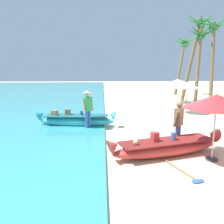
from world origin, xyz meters
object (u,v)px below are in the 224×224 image
Objects in this scene: palm_tree_mid_cluster at (200,43)px; patio_umbrella_large at (217,102)px; boat_red_foreground at (167,147)px; person_tourist_customer at (178,122)px; person_vendor_hatted at (88,107)px; palm_tree_tall_inland at (198,31)px; paddle at (185,173)px; boat_cyan_midground at (77,120)px; palm_tree_leaning_seaward at (184,47)px; palm_tree_far_behind at (213,37)px.

patio_umbrella_large is at bearing -109.69° from palm_tree_mid_cluster.
person_tourist_customer reaches higher than boat_red_foreground.
person_vendor_hatted is 5.65m from patio_umbrella_large.
paddle is (-5.70, -14.28, -5.78)m from palm_tree_tall_inland.
boat_cyan_midground is at bearing 123.39° from paddle.
patio_umbrella_large is 1.30× the size of paddle.
palm_tree_leaning_seaward reaches higher than paddle.
patio_umbrella_large is at bearing -113.76° from palm_tree_far_behind.
boat_cyan_midground reaches higher than boat_red_foreground.
boat_red_foreground is 2.42× the size of person_tourist_customer.
person_tourist_customer is (0.57, 0.67, 0.67)m from boat_red_foreground.
palm_tree_mid_cluster is (5.09, 11.04, 3.81)m from person_tourist_customer.
palm_tree_tall_inland reaches higher than boat_red_foreground.
boat_cyan_midground is at bearing -125.75° from palm_tree_leaning_seaward.
palm_tree_mid_cluster is (-0.18, -1.19, -1.04)m from palm_tree_tall_inland.
palm_tree_leaning_seaward is (0.47, 4.52, -0.90)m from palm_tree_tall_inland.
palm_tree_tall_inland is (5.85, 12.89, 5.52)m from boat_red_foreground.
palm_tree_mid_cluster is 1.03m from palm_tree_far_behind.
paddle is at bearing -108.18° from palm_tree_leaning_seaward.
boat_cyan_midground is 0.55× the size of palm_tree_tall_inland.
patio_umbrella_large is 13.06m from palm_tree_far_behind.
palm_tree_far_behind is (9.17, 7.73, 4.08)m from person_vendor_hatted.
paddle is (-1.17, -0.92, -1.82)m from patio_umbrella_large.
palm_tree_leaning_seaward is 3.75× the size of paddle.
person_vendor_hatted is at bearing -122.90° from palm_tree_leaning_seaward.
person_tourist_customer is at bearing 123.17° from patio_umbrella_large.
person_vendor_hatted is at bearing 141.12° from person_tourist_customer.
boat_red_foreground is 15.20m from palm_tree_tall_inland.
person_tourist_customer reaches higher than boat_cyan_midground.
palm_tree_far_behind is 14.87m from paddle.
boat_red_foreground is at bearing -109.94° from palm_tree_leaning_seaward.
person_vendor_hatted reaches higher than boat_red_foreground.
palm_tree_tall_inland reaches higher than person_vendor_hatted.
person_tourist_customer is 14.17m from palm_tree_tall_inland.
palm_tree_tall_inland is at bearing 66.66° from person_tourist_customer.
paddle is at bearing -56.61° from boat_cyan_midground.
palm_tree_leaning_seaward is (9.69, 13.46, 4.59)m from boat_cyan_midground.
person_tourist_customer is 0.26× the size of palm_tree_far_behind.
paddle is at bearing -101.81° from person_tourist_customer.
paddle is at bearing -84.06° from boat_red_foreground.
boat_cyan_midground is 0.65× the size of palm_tree_mid_cluster.
palm_tree_tall_inland reaches higher than boat_cyan_midground.
boat_red_foreground is 2.56× the size of paddle.
palm_tree_far_behind reaches higher than boat_cyan_midground.
boat_red_foreground is 1.10m from person_tourist_customer.
paddle is (-5.52, -13.09, -4.74)m from palm_tree_mid_cluster.
palm_tree_tall_inland is 1.20× the size of palm_tree_leaning_seaward.
person_tourist_customer is at bearing 49.30° from boat_red_foreground.
palm_tree_mid_cluster is (8.44, 8.34, 3.69)m from person_vendor_hatted.
palm_tree_leaning_seaward reaches higher than person_tourist_customer.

